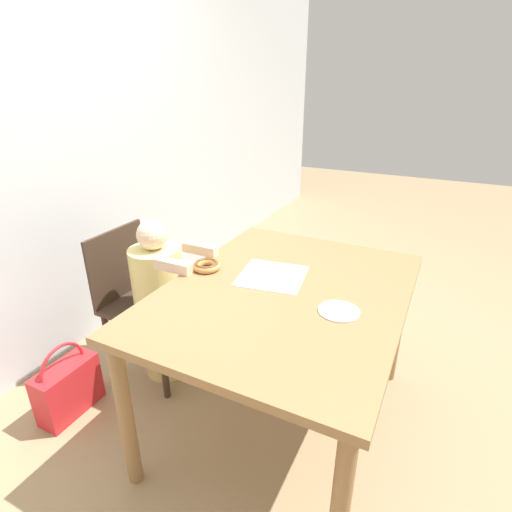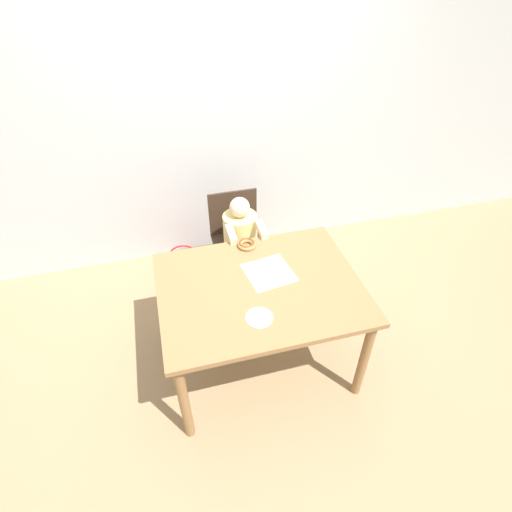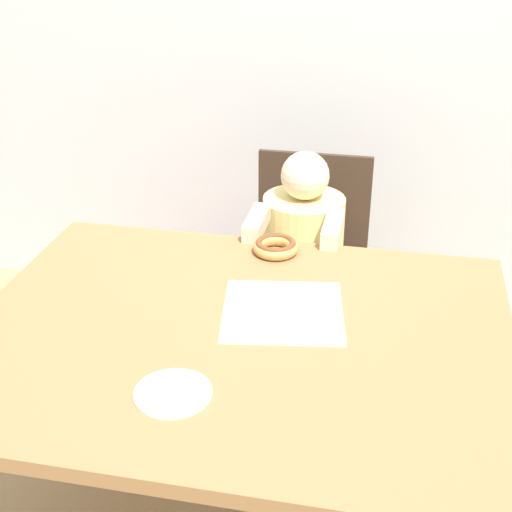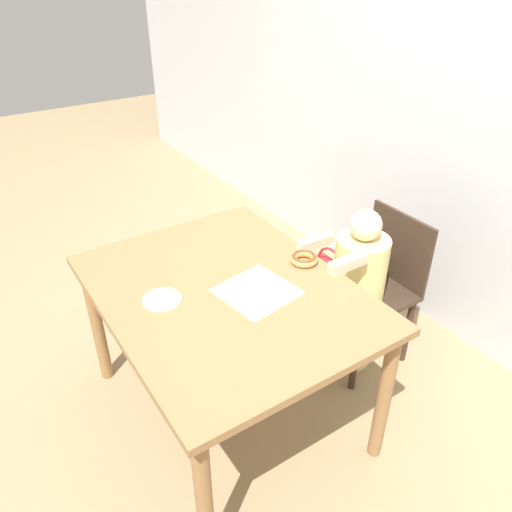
% 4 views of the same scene
% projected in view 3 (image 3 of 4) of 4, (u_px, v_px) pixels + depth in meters
% --- Properties ---
extents(wall_back, '(8.00, 0.05, 2.50)m').
position_uv_depth(wall_back, '(322.00, 7.00, 2.64)').
color(wall_back, silver).
rests_on(wall_back, ground_plane).
extents(dining_table, '(1.25, 0.97, 0.74)m').
position_uv_depth(dining_table, '(237.00, 362.00, 1.67)').
color(dining_table, olive).
rests_on(dining_table, ground_plane).
extents(chair, '(0.40, 0.44, 0.83)m').
position_uv_depth(chair, '(306.00, 272.00, 2.51)').
color(chair, '#38281E').
rests_on(chair, ground_plane).
extents(child_figure, '(0.27, 0.43, 0.92)m').
position_uv_depth(child_figure, '(301.00, 285.00, 2.40)').
color(child_figure, '#E0D17F').
rests_on(child_figure, ground_plane).
extents(donut, '(0.13, 0.13, 0.04)m').
position_uv_depth(donut, '(276.00, 246.00, 1.97)').
color(donut, tan).
rests_on(donut, dining_table).
extents(napkin, '(0.33, 0.33, 0.00)m').
position_uv_depth(napkin, '(283.00, 311.00, 1.70)').
color(napkin, white).
rests_on(napkin, dining_table).
extents(handbag, '(0.31, 0.14, 0.40)m').
position_uv_depth(handbag, '(193.00, 311.00, 2.83)').
color(handbag, red).
rests_on(handbag, ground_plane).
extents(plate, '(0.16, 0.16, 0.01)m').
position_uv_depth(plate, '(173.00, 393.00, 1.42)').
color(plate, white).
rests_on(plate, dining_table).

